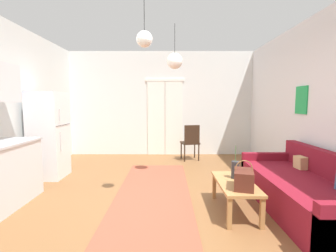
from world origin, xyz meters
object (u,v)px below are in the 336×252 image
Objects in this scene: couch at (307,192)px; accent_chair at (190,141)px; bamboo_vase at (235,170)px; coffee_table at (235,186)px; pendant_lamp_near at (144,39)px; handbag at (243,179)px; refrigerator at (48,135)px; pendant_lamp_far at (174,61)px.

couch is 2.46× the size of accent_chair.
bamboo_vase is 2.70m from accent_chair.
coffee_table is at bearing 85.58° from accent_chair.
coffee_table is at bearing -5.13° from pendant_lamp_near.
handbag is 0.23× the size of refrigerator.
bamboo_vase reaches higher than couch.
refrigerator is at bearing 151.68° from handbag.
pendant_lamp_near reaches higher than couch.
pendant_lamp_far is (-0.76, 1.29, 1.82)m from coffee_table.
pendant_lamp_far is at bearing 62.96° from accent_chair.
coffee_table is (-0.96, -0.00, 0.08)m from couch.
accent_chair reaches higher than handbag.
bamboo_vase reaches higher than coffee_table.
pendant_lamp_near is at bearing -34.82° from refrigerator.
couch is 2.79× the size of pendant_lamp_far.
coffee_table is 2.36m from pendant_lamp_far.
couch is 0.96m from coffee_table.
coffee_table is 2.84m from accent_chair.
couch is at bearing -8.88° from bamboo_vase.
coffee_table is 2.55× the size of handbag.
pendant_lamp_far is at bearing 120.72° from coffee_table.
coffee_table is 2.24m from pendant_lamp_near.
bamboo_vase is at bearing 1.86° from pendant_lamp_near.
pendant_lamp_far is at bearing -4.67° from refrigerator.
bamboo_vase is 3.48m from refrigerator.
accent_chair reaches higher than couch.
accent_chair is at bearing 73.86° from pendant_lamp_far.
couch is 3.25× the size of pendant_lamp_near.
refrigerator is (-3.16, 1.48, 0.47)m from coffee_table.
refrigerator is 2.76m from pendant_lamp_far.
pendant_lamp_near and pendant_lamp_far have the same top height.
refrigerator is at bearing 175.33° from pendant_lamp_far.
accent_chair is 1.32× the size of pendant_lamp_near.
handbag is 0.43× the size of accent_chair.
refrigerator is (-3.20, 1.34, 0.30)m from bamboo_vase.
bamboo_vase is at bearing 171.12° from couch.
couch is 3.10m from accent_chair.
accent_chair is at bearing 72.33° from pendant_lamp_near.
coffee_table is 0.23m from bamboo_vase.
handbag is 0.57× the size of pendant_lamp_near.
coffee_table is 1.24× the size of pendant_lamp_far.
pendant_lamp_near reaches higher than accent_chair.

